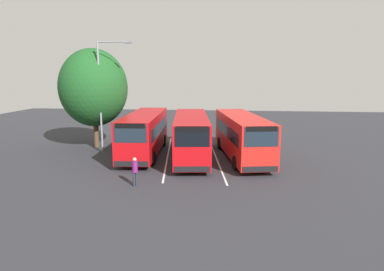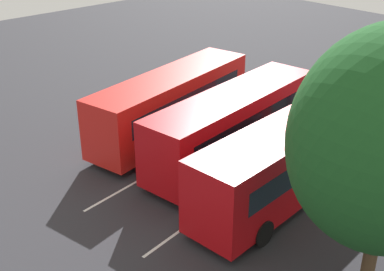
% 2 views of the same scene
% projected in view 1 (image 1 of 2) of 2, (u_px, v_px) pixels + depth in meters
% --- Properties ---
extents(ground_plane, '(68.93, 68.93, 0.00)m').
position_uv_depth(ground_plane, '(192.00, 156.00, 26.25)').
color(ground_plane, '#2B2B30').
extents(bus_far_left, '(10.39, 3.15, 3.28)m').
position_uv_depth(bus_far_left, '(144.00, 132.00, 26.47)').
color(bus_far_left, '#B70C11').
rests_on(bus_far_left, ground).
extents(bus_center_left, '(10.46, 3.67, 3.28)m').
position_uv_depth(bus_center_left, '(191.00, 135.00, 25.24)').
color(bus_center_left, '#B70C11').
rests_on(bus_center_left, ground).
extents(bus_center_right, '(10.51, 4.32, 3.28)m').
position_uv_depth(bus_center_right, '(242.00, 135.00, 25.24)').
color(bus_center_right, red).
rests_on(bus_center_right, ground).
extents(pedestrian, '(0.45, 0.45, 1.70)m').
position_uv_depth(pedestrian, '(135.00, 169.00, 18.91)').
color(pedestrian, '#232833').
rests_on(pedestrian, ground).
extents(street_lamp, '(0.32, 2.87, 8.97)m').
position_uv_depth(street_lamp, '(103.00, 90.00, 26.43)').
color(street_lamp, gray).
rests_on(street_lamp, ground).
extents(depot_tree, '(6.39, 5.75, 8.59)m').
position_uv_depth(depot_tree, '(94.00, 88.00, 28.61)').
color(depot_tree, '#4C3823').
rests_on(depot_tree, ground).
extents(lane_stripe_outer_left, '(13.93, 2.00, 0.01)m').
position_uv_depth(lane_stripe_outer_left, '(168.00, 155.00, 26.45)').
color(lane_stripe_outer_left, silver).
rests_on(lane_stripe_outer_left, ground).
extents(lane_stripe_inner_left, '(13.93, 2.00, 0.01)m').
position_uv_depth(lane_stripe_inner_left, '(216.00, 156.00, 26.05)').
color(lane_stripe_inner_left, silver).
rests_on(lane_stripe_inner_left, ground).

